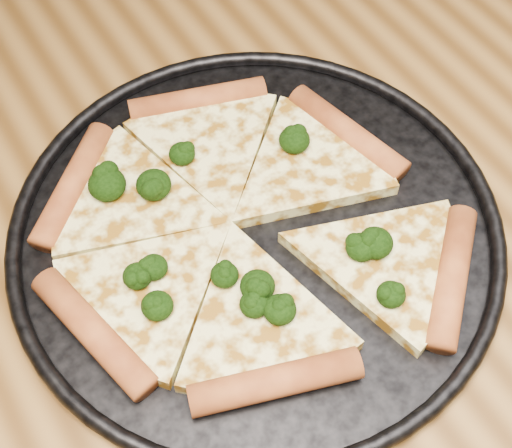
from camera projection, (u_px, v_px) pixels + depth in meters
dining_table at (225, 344)px, 0.64m from camera, size 1.20×0.90×0.75m
pizza_pan at (256, 230)px, 0.59m from camera, size 0.39×0.39×0.02m
pizza at (239, 225)px, 0.58m from camera, size 0.32×0.33×0.02m
broccoli_florets at (231, 235)px, 0.56m from camera, size 0.19×0.22×0.02m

